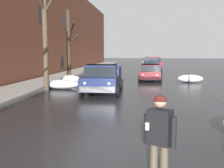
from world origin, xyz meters
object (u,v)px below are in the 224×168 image
suv_darkblue_parked_kerbside_mid (151,66)px  suv_red_parked_far_down_block (153,63)px  sedan_black_queued_behind_truck (149,63)px  sedan_grey_at_far_intersection (148,61)px  bare_tree_mid_block (69,45)px  bare_tree_second_along_sidewalk (45,42)px  sedan_maroon_parked_kerbside_close (150,72)px  pickup_truck_darkblue_approaching_near_lane (103,79)px  pedestrian_with_coffee (159,135)px

suv_darkblue_parked_kerbside_mid → suv_red_parked_far_down_block: bearing=87.2°
sedan_black_queued_behind_truck → sedan_grey_at_far_intersection: size_ratio=0.97×
sedan_black_queued_behind_truck → bare_tree_mid_block: bearing=-107.7°
bare_tree_second_along_sidewalk → suv_darkblue_parked_kerbside_mid: bearing=61.7°
sedan_maroon_parked_kerbside_close → sedan_grey_at_far_intersection: same height
bare_tree_mid_block → sedan_black_queued_behind_truck: 22.88m
bare_tree_second_along_sidewalk → sedan_maroon_parked_kerbside_close: size_ratio=1.57×
pickup_truck_darkblue_approaching_near_lane → bare_tree_second_along_sidewalk: bearing=168.6°
sedan_grey_at_far_intersection → bare_tree_second_along_sidewalk: bearing=-101.1°
sedan_maroon_parked_kerbside_close → pedestrian_with_coffee: size_ratio=2.21×
suv_red_parked_far_down_block → sedan_grey_at_far_intersection: bearing=92.6°
bare_tree_second_along_sidewalk → pickup_truck_darkblue_approaching_near_lane: 4.53m
suv_darkblue_parked_kerbside_mid → sedan_black_queued_behind_truck: (-0.03, 14.04, -0.24)m
bare_tree_mid_block → sedan_black_queued_behind_truck: bearing=72.3°
suv_darkblue_parked_kerbside_mid → pedestrian_with_coffee: 25.19m
pedestrian_with_coffee → suv_darkblue_parked_kerbside_mid: bearing=89.4°
sedan_maroon_parked_kerbside_close → suv_red_parked_far_down_block: size_ratio=0.79×
bare_tree_second_along_sidewalk → suv_darkblue_parked_kerbside_mid: (6.99, 12.96, -2.17)m
suv_darkblue_parked_kerbside_mid → pedestrian_with_coffee: (-0.28, -25.19, 0.05)m
sedan_maroon_parked_kerbside_close → sedan_black_queued_behind_truck: size_ratio=0.95×
bare_tree_second_along_sidewalk → sedan_grey_at_far_intersection: (6.75, 34.27, -2.41)m
pickup_truck_darkblue_approaching_near_lane → suv_darkblue_parked_kerbside_mid: 14.09m
pickup_truck_darkblue_approaching_near_lane → sedan_black_queued_behind_truck: 27.94m
suv_darkblue_parked_kerbside_mid → sedan_grey_at_far_intersection: bearing=90.6°
bare_tree_mid_block → pedestrian_with_coffee: bearing=-69.2°
bare_tree_second_along_sidewalk → sedan_black_queued_behind_truck: (6.96, 26.99, -2.41)m
sedan_maroon_parked_kerbside_close → suv_red_parked_far_down_block: suv_red_parked_far_down_block is taller
sedan_maroon_parked_kerbside_close → suv_red_parked_far_down_block: (0.56, 13.93, 0.24)m
sedan_maroon_parked_kerbside_close → pedestrian_with_coffee: (-0.10, -18.94, 0.28)m
bare_tree_mid_block → pickup_truck_darkblue_approaching_near_lane: size_ratio=1.20×
bare_tree_second_along_sidewalk → sedan_grey_at_far_intersection: 35.01m
bare_tree_mid_block → pickup_truck_darkblue_approaching_near_lane: (3.81, -6.08, -2.15)m
bare_tree_mid_block → sedan_maroon_parked_kerbside_close: size_ratio=1.52×
sedan_black_queued_behind_truck → sedan_grey_at_far_intersection: bearing=91.7°
sedan_maroon_parked_kerbside_close → suv_red_parked_far_down_block: 13.95m
suv_darkblue_parked_kerbside_mid → pedestrian_with_coffee: suv_darkblue_parked_kerbside_mid is taller
bare_tree_mid_block → suv_red_parked_far_down_block: (7.33, 15.33, -2.04)m
suv_red_parked_far_down_block → pickup_truck_darkblue_approaching_near_lane: bearing=-99.4°
sedan_grey_at_far_intersection → pedestrian_with_coffee: bearing=-90.1°
suv_red_parked_far_down_block → sedan_grey_at_far_intersection: size_ratio=1.17×
sedan_black_queued_behind_truck → pedestrian_with_coffee: 39.23m
sedan_black_queued_behind_truck → pickup_truck_darkblue_approaching_near_lane: bearing=-96.4°
sedan_black_queued_behind_truck → sedan_grey_at_far_intersection: 7.28m
bare_tree_second_along_sidewalk → suv_darkblue_parked_kerbside_mid: size_ratio=1.36×
bare_tree_mid_block → pickup_truck_darkblue_approaching_near_lane: 7.49m
sedan_maroon_parked_kerbside_close → suv_darkblue_parked_kerbside_mid: bearing=88.3°
suv_darkblue_parked_kerbside_mid → suv_red_parked_far_down_block: same height
suv_darkblue_parked_kerbside_mid → pedestrian_with_coffee: size_ratio=2.55×
pickup_truck_darkblue_approaching_near_lane → bare_tree_mid_block: bearing=122.0°
suv_darkblue_parked_kerbside_mid → suv_red_parked_far_down_block: 7.69m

